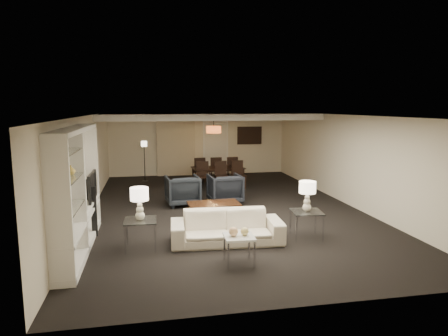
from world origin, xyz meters
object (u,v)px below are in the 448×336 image
coffee_table (214,212)px  vase_blue (67,205)px  pendant_light (214,130)px  floor_speaker (94,211)px  armchair_left (183,190)px  chair_fm (215,169)px  floor_lamp (145,161)px  armchair_right (225,189)px  side_table_left (141,234)px  table_lamp_left (140,204)px  dining_table (218,176)px  television (87,186)px  chair_nr (239,175)px  chair_nl (204,176)px  marble_table (239,250)px  chair_fr (231,169)px  chair_nm (222,175)px  side_table_right (306,225)px  chair_fl (199,170)px  table_lamp_right (307,196)px  sofa (227,227)px  vase_amber (71,170)px

coffee_table → vase_blue: size_ratio=7.69×
pendant_light → vase_blue: (-3.61, -7.12, -0.78)m
pendant_light → floor_speaker: pendant_light is taller
armchair_left → floor_speaker: floor_speaker is taller
chair_fm → floor_lamp: (-2.52, 0.53, 0.28)m
armchair_right → side_table_left: 4.02m
pendant_light → floor_speaker: (-3.45, -5.27, -1.38)m
table_lamp_left → dining_table: size_ratio=0.36×
television → chair_nr: (4.27, 4.12, -0.58)m
chair_nl → table_lamp_left: bearing=-114.5°
television → pendant_light: bearing=-35.0°
marble_table → chair_nr: size_ratio=0.56×
chair_fm → floor_lamp: bearing=-14.9°
chair_fm → floor_lamp: floor_lamp is taller
pendant_light → chair_fr: size_ratio=0.57×
pendant_light → chair_nm: pendant_light is taller
side_table_right → chair_nl: chair_nl is taller
coffee_table → chair_fl: size_ratio=1.33×
table_lamp_right → coffee_table: bearing=136.7°
coffee_table → table_lamp_right: table_lamp_right is taller
table_lamp_right → floor_lamp: floor_lamp is taller
armchair_left → dining_table: 2.99m
armchair_left → sofa: bearing=94.6°
sofa → table_lamp_right: size_ratio=3.53×
side_table_right → television: television is taller
chair_nl → chair_fl: size_ratio=1.00×
floor_speaker → television: bearing=125.3°
chair_fm → chair_fr: 0.60m
armchair_left → chair_nr: size_ratio=0.99×
chair_nm → sofa: bearing=-98.6°
armchair_right → chair_fl: bearing=-88.5°
armchair_right → vase_amber: 5.20m
chair_fl → coffee_table: bearing=80.3°
chair_fr → vase_blue: bearing=56.7°
chair_nr → pendant_light: bearing=117.1°
vase_amber → chair_fr: 8.26m
table_lamp_left → coffee_table: bearing=43.3°
sofa → vase_blue: 3.08m
chair_nm → table_lamp_right: bearing=-80.2°
sofa → chair_nm: bearing=84.0°
armchair_right → table_lamp_right: table_lamp_right is taller
dining_table → chair_nm: bearing=-95.5°
side_table_left → floor_speaker: size_ratio=0.57×
chair_fl → floor_speaker: bearing=55.5°
table_lamp_right → chair_nr: table_lamp_right is taller
television → floor_lamp: bearing=-11.0°
dining_table → chair_fm: chair_fm is taller
sofa → floor_speaker: bearing=163.3°
coffee_table → armchair_left: bearing=109.4°
table_lamp_left → chair_nm: 5.86m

